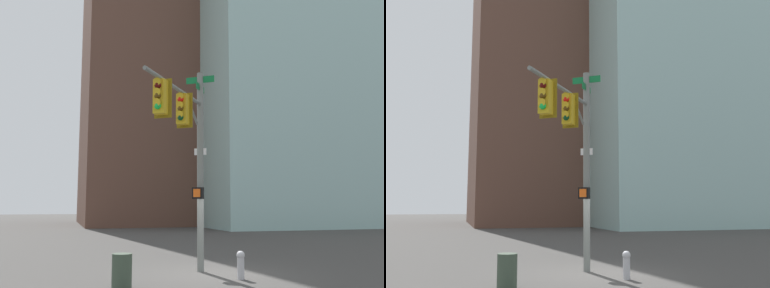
# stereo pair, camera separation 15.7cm
# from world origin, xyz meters

# --- Properties ---
(ground_plane) EXTENTS (200.00, 200.00, 0.00)m
(ground_plane) POSITION_xyz_m (0.00, 0.00, 0.00)
(ground_plane) COLOR #423F3D
(signal_pole_assembly) EXTENTS (4.19, 3.26, 7.10)m
(signal_pole_assembly) POSITION_xyz_m (-0.54, 0.97, 4.49)
(signal_pole_assembly) COLOR slate
(signal_pole_assembly) RESTS_ON ground_plane
(fire_hydrant) EXTENTS (0.34, 0.26, 0.87)m
(fire_hydrant) POSITION_xyz_m (-1.42, -0.49, 0.47)
(fire_hydrant) COLOR #B2B2B7
(fire_hydrant) RESTS_ON ground_plane
(litter_bin) EXTENTS (0.56, 0.56, 0.95)m
(litter_bin) POSITION_xyz_m (-1.92, 3.29, 0.47)
(litter_bin) COLOR #384738
(litter_bin) RESTS_ON ground_plane
(building_brick_nearside) EXTENTS (19.74, 17.19, 45.04)m
(building_brick_nearside) POSITION_xyz_m (40.20, -6.19, 22.52)
(building_brick_nearside) COLOR brown
(building_brick_nearside) RESTS_ON ground_plane
(building_brick_farside) EXTENTS (17.77, 15.11, 48.75)m
(building_brick_farside) POSITION_xyz_m (49.08, -21.67, 24.38)
(building_brick_farside) COLOR #4C3328
(building_brick_farside) RESTS_ON ground_plane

